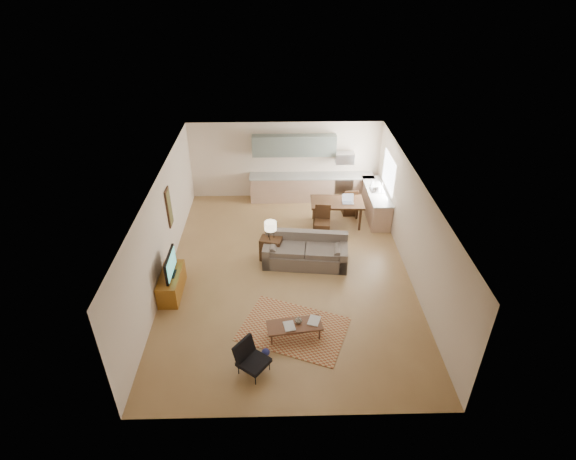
{
  "coord_description": "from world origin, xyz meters",
  "views": [
    {
      "loc": [
        -0.24,
        -9.82,
        7.47
      ],
      "look_at": [
        0.0,
        0.3,
        1.15
      ],
      "focal_mm": 28.0,
      "sensor_mm": 36.0,
      "label": 1
    }
  ],
  "objects_px": {
    "coffee_table": "(294,331)",
    "armchair": "(254,360)",
    "tv_credenza": "(172,284)",
    "console_table": "(271,249)",
    "sofa": "(305,251)",
    "dining_table": "(336,213)"
  },
  "relations": [
    {
      "from": "sofa",
      "to": "console_table",
      "type": "bearing_deg",
      "value": 173.25
    },
    {
      "from": "sofa",
      "to": "coffee_table",
      "type": "height_order",
      "value": "sofa"
    },
    {
      "from": "coffee_table",
      "to": "armchair",
      "type": "height_order",
      "value": "armchair"
    },
    {
      "from": "armchair",
      "to": "console_table",
      "type": "relative_size",
      "value": 1.06
    },
    {
      "from": "dining_table",
      "to": "sofa",
      "type": "bearing_deg",
      "value": -115.77
    },
    {
      "from": "sofa",
      "to": "dining_table",
      "type": "xyz_separation_m",
      "value": [
        1.1,
        2.09,
        -0.01
      ]
    },
    {
      "from": "sofa",
      "to": "coffee_table",
      "type": "relative_size",
      "value": 1.94
    },
    {
      "from": "coffee_table",
      "to": "tv_credenza",
      "type": "height_order",
      "value": "tv_credenza"
    },
    {
      "from": "coffee_table",
      "to": "sofa",
      "type": "bearing_deg",
      "value": 73.89
    },
    {
      "from": "coffee_table",
      "to": "console_table",
      "type": "relative_size",
      "value": 1.8
    },
    {
      "from": "console_table",
      "to": "coffee_table",
      "type": "bearing_deg",
      "value": -65.78
    },
    {
      "from": "sofa",
      "to": "coffee_table",
      "type": "bearing_deg",
      "value": -91.43
    },
    {
      "from": "tv_credenza",
      "to": "console_table",
      "type": "height_order",
      "value": "console_table"
    },
    {
      "from": "coffee_table",
      "to": "tv_credenza",
      "type": "relative_size",
      "value": 0.96
    },
    {
      "from": "coffee_table",
      "to": "dining_table",
      "type": "relative_size",
      "value": 0.76
    },
    {
      "from": "coffee_table",
      "to": "armchair",
      "type": "xyz_separation_m",
      "value": [
        -0.87,
        -0.99,
        0.18
      ]
    },
    {
      "from": "tv_credenza",
      "to": "console_table",
      "type": "bearing_deg",
      "value": 29.85
    },
    {
      "from": "sofa",
      "to": "console_table",
      "type": "relative_size",
      "value": 3.5
    },
    {
      "from": "sofa",
      "to": "coffee_table",
      "type": "distance_m",
      "value": 2.86
    },
    {
      "from": "sofa",
      "to": "tv_credenza",
      "type": "distance_m",
      "value": 3.67
    },
    {
      "from": "dining_table",
      "to": "tv_credenza",
      "type": "bearing_deg",
      "value": -142.15
    },
    {
      "from": "sofa",
      "to": "tv_credenza",
      "type": "height_order",
      "value": "sofa"
    }
  ]
}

